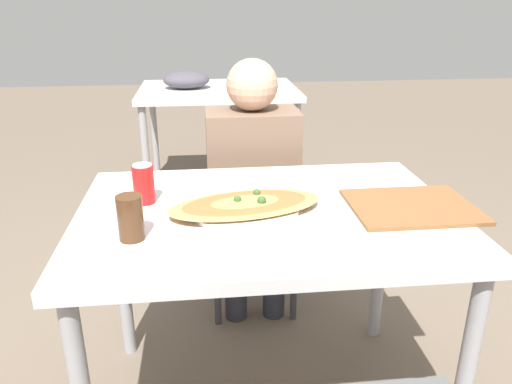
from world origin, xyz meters
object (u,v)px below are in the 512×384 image
Objects in this scene: person_seated at (253,171)px; pizza_main at (245,206)px; soda_can at (144,184)px; dining_table at (267,234)px; chair_far_seated at (250,202)px; drink_glass at (130,218)px.

pizza_main is (-0.09, -0.63, 0.11)m from person_seated.
soda_can is (-0.39, -0.52, 0.15)m from person_seated.
dining_table is at bearing -14.67° from soda_can.
chair_far_seated is 6.89× the size of drink_glass.
person_seated is at bearing 62.39° from drink_glass.
drink_glass reaches higher than chair_far_seated.
chair_far_seated is (0.02, 0.73, -0.20)m from dining_table.
chair_far_seated is 1.70× the size of pizza_main.
soda_can is (-0.31, 0.11, 0.04)m from pizza_main.
dining_table is at bearing 7.72° from pizza_main.
chair_far_seated is at bearing 88.39° from dining_table.
person_seated is at bearing 88.10° from dining_table.
chair_far_seated reaches higher than dining_table.
drink_glass is (-0.38, -0.16, 0.14)m from dining_table.
drink_glass is at bearing 62.39° from person_seated.
pizza_main is 4.01× the size of soda_can.
drink_glass reaches higher than pizza_main.
dining_table is 0.44m from drink_glass.
dining_table is 9.18× the size of soda_can.
drink_glass is (-0.40, -0.77, 0.15)m from person_seated.
dining_table is 2.29× the size of pizza_main.
person_seated reaches higher than chair_far_seated.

